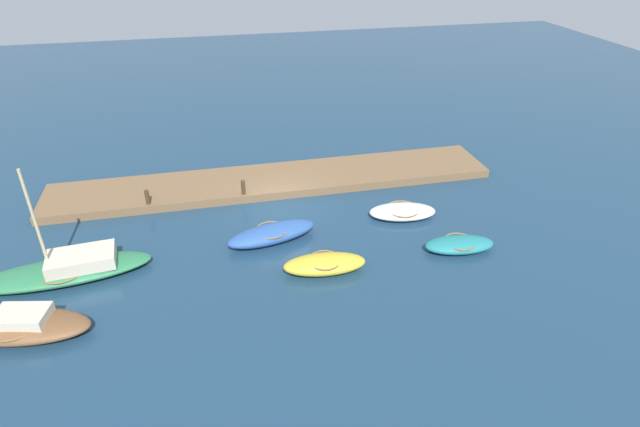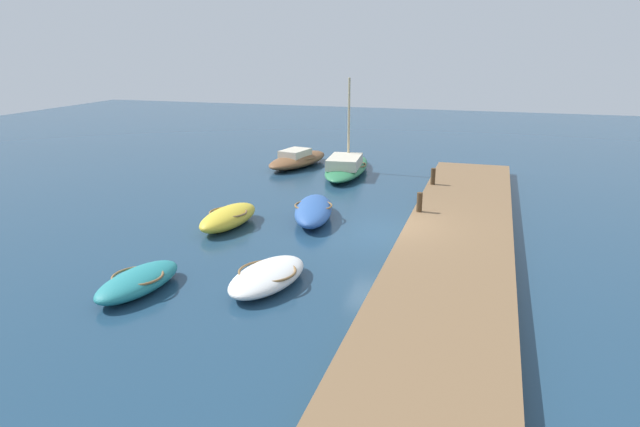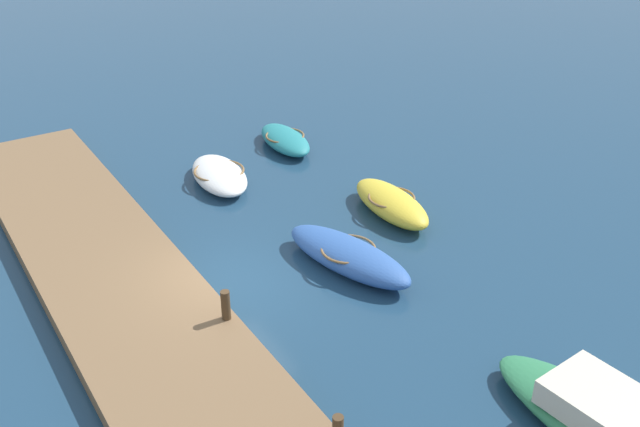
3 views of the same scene
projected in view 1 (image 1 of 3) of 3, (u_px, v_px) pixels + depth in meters
name	position (u px, v px, depth m)	size (l,w,h in m)	color
ground_plane	(282.00, 207.00, 26.17)	(84.00, 84.00, 0.00)	navy
dock_platform	(274.00, 181.00, 28.19)	(23.40, 3.63, 0.43)	brown
dinghy_teal	(459.00, 245.00, 22.67)	(3.15, 1.64, 0.59)	teal
rowboat_white	(402.00, 212.00, 25.15)	(3.39, 2.03, 0.57)	white
sailboat_green	(67.00, 269.00, 20.95)	(6.96, 2.58, 4.90)	#2D7A4C
rowboat_yellow	(325.00, 264.00, 21.31)	(3.47, 1.60, 0.73)	gold
rowboat_blue	(272.00, 234.00, 23.29)	(4.30, 2.30, 0.74)	#2D569E
motorboat_brown	(17.00, 325.00, 18.15)	(5.40, 2.92, 0.98)	brown
mooring_post_west	(243.00, 187.00, 26.24)	(0.21, 0.21, 0.74)	#47331E
mooring_post_mid_west	(147.00, 197.00, 25.35)	(0.21, 0.21, 0.74)	#47331E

